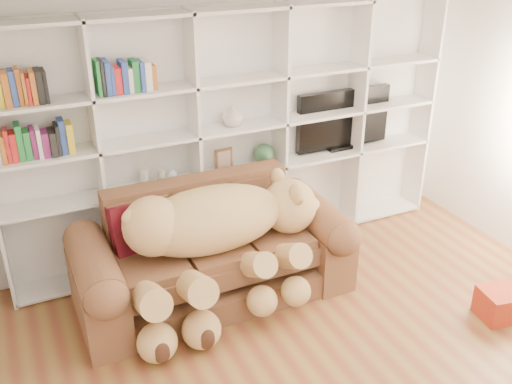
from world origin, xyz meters
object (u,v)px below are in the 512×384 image
teddy_bear (217,236)px  tv (343,120)px  gift_box (499,304)px  sofa (212,257)px

teddy_bear → tv: (1.79, 0.91, 0.47)m
gift_box → tv: (-0.31, 2.07, 1.05)m
gift_box → tv: bearing=98.4°
teddy_bear → tv: size_ratio=1.77×
gift_box → tv: tv is taller
sofa → teddy_bear: (-0.02, -0.20, 0.33)m
sofa → gift_box: size_ratio=7.40×
sofa → gift_box: (2.07, -1.36, -0.25)m
sofa → teddy_bear: size_ratio=1.26×
sofa → gift_box: 2.49m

